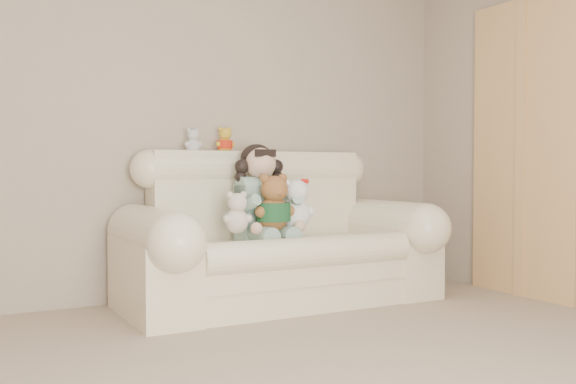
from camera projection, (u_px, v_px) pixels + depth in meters
The scene contains 9 objects.
wall_back at pixel (171, 111), 4.45m from camera, with size 4.50×4.50×0.00m, color #A29381.
sofa at pixel (281, 227), 4.32m from camera, with size 2.10×0.95×1.03m, color #FFEDCD, non-canonical shape.
door_panel at pixel (524, 148), 4.55m from camera, with size 0.06×0.90×2.10m, color tan.
seated_child at pixel (260, 191), 4.32m from camera, with size 0.40×0.49×0.66m, color #29755C, non-canonical shape.
brown_teddy at pixel (274, 197), 4.15m from camera, with size 0.28×0.22×0.44m, color brown, non-canonical shape.
white_cat at pixel (296, 199), 4.25m from camera, with size 0.26×0.20×0.40m, color white, non-canonical shape.
cream_teddy at pixel (237, 209), 4.02m from camera, with size 0.20×0.15×0.31m, color beige, non-canonical shape.
yellow_mini_bear at pixel (225, 138), 4.50m from camera, with size 0.14×0.11×0.22m, color gold, non-canonical shape.
grey_mini_plush at pixel (193, 138), 4.39m from camera, with size 0.13×0.10×0.20m, color silver, non-canonical shape.
Camera 1 is at (-1.43, -1.81, 0.90)m, focal length 40.23 mm.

